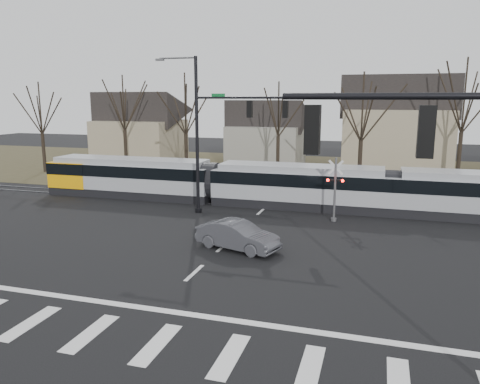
# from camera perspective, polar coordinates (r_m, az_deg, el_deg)

# --- Properties ---
(ground) EXTENTS (140.00, 140.00, 0.00)m
(ground) POSITION_cam_1_polar(r_m,az_deg,el_deg) (19.32, -7.91, -11.80)
(ground) COLOR black
(grass_verge) EXTENTS (140.00, 28.00, 0.01)m
(grass_verge) POSITION_cam_1_polar(r_m,az_deg,el_deg) (49.26, 7.76, 2.42)
(grass_verge) COLOR #38331E
(grass_verge) RESTS_ON ground
(crosswalk) EXTENTS (27.00, 2.60, 0.01)m
(crosswalk) POSITION_cam_1_polar(r_m,az_deg,el_deg) (16.14, -14.08, -16.92)
(crosswalk) COLOR silver
(crosswalk) RESTS_ON ground
(stop_line) EXTENTS (28.00, 0.35, 0.01)m
(stop_line) POSITION_cam_1_polar(r_m,az_deg,el_deg) (17.84, -10.38, -13.89)
(stop_line) COLOR silver
(stop_line) RESTS_ON ground
(lane_dashes) EXTENTS (0.18, 30.00, 0.01)m
(lane_dashes) POSITION_cam_1_polar(r_m,az_deg,el_deg) (33.82, 3.43, -1.58)
(lane_dashes) COLOR silver
(lane_dashes) RESTS_ON ground
(rail_pair) EXTENTS (90.00, 1.52, 0.06)m
(rail_pair) POSITION_cam_1_polar(r_m,az_deg,el_deg) (33.63, 3.35, -1.61)
(rail_pair) COLOR #59595E
(rail_pair) RESTS_ON ground
(tram) EXTENTS (39.44, 2.93, 2.99)m
(tram) POSITION_cam_1_polar(r_m,az_deg,el_deg) (33.08, 7.01, 0.94)
(tram) COLOR gray
(tram) RESTS_ON ground
(sedan) EXTENTS (3.99, 5.24, 1.45)m
(sedan) POSITION_cam_1_polar(r_m,az_deg,el_deg) (23.83, -0.31, -5.32)
(sedan) COLOR #45464C
(sedan) RESTS_ON ground
(signal_pole_far) EXTENTS (9.28, 0.44, 10.20)m
(signal_pole_far) POSITION_cam_1_polar(r_m,az_deg,el_deg) (30.33, -2.47, 7.82)
(signal_pole_far) COLOR black
(signal_pole_far) RESTS_ON ground
(rail_crossing_signal) EXTENTS (1.08, 0.36, 4.00)m
(rail_crossing_signal) POSITION_cam_1_polar(r_m,az_deg,el_deg) (29.54, 11.49, 0.05)
(rail_crossing_signal) COLOR #59595B
(rail_crossing_signal) RESTS_ON ground
(tree_row) EXTENTS (59.20, 7.20, 10.00)m
(tree_row) POSITION_cam_1_polar(r_m,az_deg,el_deg) (42.53, 9.32, 7.75)
(tree_row) COLOR black
(tree_row) RESTS_ON ground
(house_a) EXTENTS (9.72, 8.64, 8.60)m
(house_a) POSITION_cam_1_polar(r_m,az_deg,el_deg) (57.26, -12.14, 8.00)
(house_a) COLOR gray
(house_a) RESTS_ON ground
(house_b) EXTENTS (8.64, 7.56, 7.65)m
(house_b) POSITION_cam_1_polar(r_m,az_deg,el_deg) (53.70, 3.25, 7.50)
(house_b) COLOR gray
(house_b) RESTS_ON ground
(house_c) EXTENTS (10.80, 8.64, 10.10)m
(house_c) POSITION_cam_1_polar(r_m,az_deg,el_deg) (49.16, 18.63, 8.05)
(house_c) COLOR gray
(house_c) RESTS_ON ground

